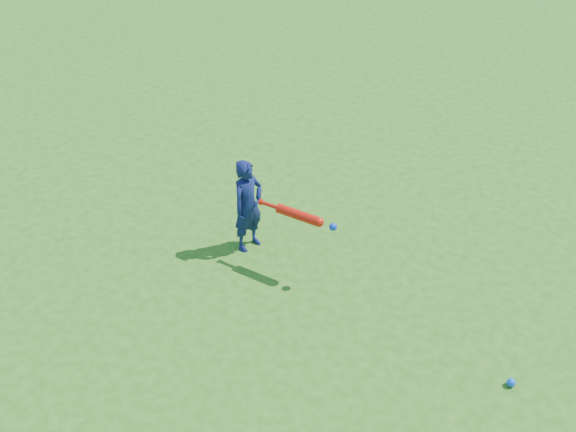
{
  "coord_description": "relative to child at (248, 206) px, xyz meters",
  "views": [
    {
      "loc": [
        2.75,
        -5.03,
        4.32
      ],
      "look_at": [
        -0.29,
        -0.53,
        0.58
      ],
      "focal_mm": 40.0,
      "sensor_mm": 36.0,
      "label": 1
    }
  ],
  "objects": [
    {
      "name": "ground",
      "position": [
        0.79,
        0.55,
        -0.53
      ],
      "size": [
        80.0,
        80.0,
        0.0
      ],
      "primitive_type": "plane",
      "color": "#286518",
      "rests_on": "ground"
    },
    {
      "name": "child",
      "position": [
        0.0,
        0.0,
        0.0
      ],
      "size": [
        0.31,
        0.42,
        1.07
      ],
      "primitive_type": "imported",
      "rotation": [
        0.0,
        0.0,
        1.42
      ],
      "color": "#10194C",
      "rests_on": "ground"
    },
    {
      "name": "bat_swing",
      "position": [
        0.7,
        -0.03,
        0.15
      ],
      "size": [
        0.9,
        0.12,
        0.1
      ],
      "rotation": [
        0.0,
        0.0,
        0.04
      ],
      "color": "red",
      "rests_on": "ground"
    },
    {
      "name": "ground_ball_blue",
      "position": [
        3.05,
        -0.34,
        -0.5
      ],
      "size": [
        0.08,
        0.08,
        0.08
      ],
      "primitive_type": "sphere",
      "color": "blue",
      "rests_on": "ground"
    }
  ]
}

